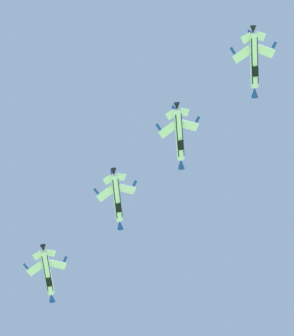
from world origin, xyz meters
name	(u,v)px	position (x,y,z in m)	size (l,w,h in m)	color
fighter_jet_lead	(48,273)	(-66.53, 62.87, 141.50)	(10.43, 15.03, 4.38)	white
fighter_jet_left_wing	(117,199)	(-42.85, 55.62, 145.50)	(10.34, 15.03, 4.70)	white
fighter_jet_right_wing	(179,136)	(-22.34, 48.64, 144.61)	(10.32, 15.03, 4.76)	white
fighter_jet_left_outer	(254,62)	(-0.16, 41.97, 145.45)	(10.43, 15.03, 4.38)	white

